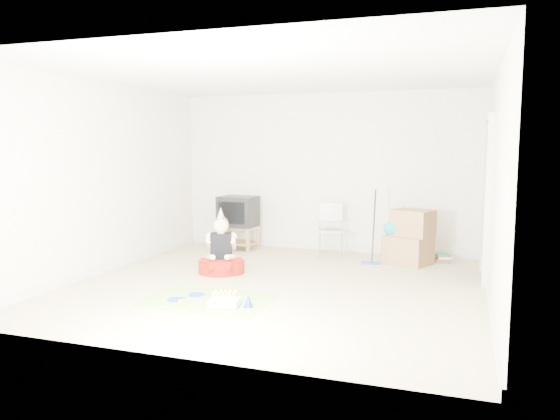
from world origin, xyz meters
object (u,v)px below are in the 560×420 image
(tv_stand, at_px, (238,235))
(crt_tv, at_px, (238,211))
(folding_chair, at_px, (331,230))
(seated_woman, at_px, (221,259))
(cardboard_boxes, at_px, (409,238))
(birthday_cake, at_px, (224,303))

(tv_stand, distance_m, crt_tv, 0.41)
(folding_chair, distance_m, seated_woman, 1.98)
(tv_stand, xyz_separation_m, crt_tv, (-0.00, 0.00, 0.41))
(cardboard_boxes, relative_size, birthday_cake, 2.29)
(crt_tv, height_order, folding_chair, crt_tv)
(folding_chair, bearing_deg, tv_stand, 177.39)
(crt_tv, distance_m, seated_woman, 1.80)
(tv_stand, bearing_deg, crt_tv, 116.57)
(crt_tv, distance_m, cardboard_boxes, 2.85)
(cardboard_boxes, xyz_separation_m, seated_woman, (-2.37, -1.45, -0.19))
(seated_woman, distance_m, birthday_cake, 1.61)
(tv_stand, bearing_deg, folding_chair, -2.61)
(tv_stand, height_order, seated_woman, seated_woman)
(crt_tv, distance_m, folding_chair, 1.63)
(crt_tv, xyz_separation_m, seated_woman, (0.47, -1.68, -0.45))
(crt_tv, bearing_deg, cardboard_boxes, -0.94)
(crt_tv, relative_size, birthday_cake, 1.67)
(crt_tv, distance_m, birthday_cake, 3.38)
(crt_tv, bearing_deg, folding_chair, 1.09)
(folding_chair, relative_size, cardboard_boxes, 1.06)
(folding_chair, bearing_deg, cardboard_boxes, -7.31)
(cardboard_boxes, relative_size, seated_woman, 0.88)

